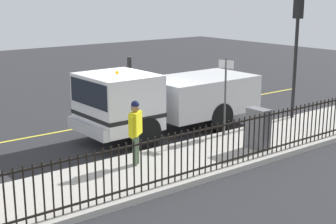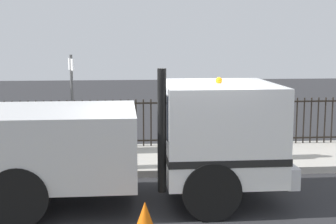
{
  "view_description": "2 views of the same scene",
  "coord_description": "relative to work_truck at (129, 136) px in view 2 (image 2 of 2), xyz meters",
  "views": [
    {
      "loc": [
        12.59,
        -8.57,
        4.52
      ],
      "look_at": [
        2.0,
        -0.26,
        1.26
      ],
      "focal_mm": 53.35,
      "sensor_mm": 36.0,
      "label": 1
    },
    {
      "loc": [
        -8.44,
        0.94,
        2.92
      ],
      "look_at": [
        1.13,
        0.1,
        1.47
      ],
      "focal_mm": 52.7,
      "sensor_mm": 36.0,
      "label": 2
    }
  ],
  "objects": [
    {
      "name": "ground_plane",
      "position": [
        -0.11,
        -0.89,
        -1.2
      ],
      "size": [
        52.24,
        52.24,
        0.0
      ],
      "primitive_type": "plane",
      "color": "#2B2B2D",
      "rests_on": "ground"
    },
    {
      "name": "utility_cabinet",
      "position": [
        3.36,
        0.94,
        -0.46
      ],
      "size": [
        0.66,
        0.37,
        1.17
      ],
      "primitive_type": "cube",
      "color": "slate",
      "rests_on": "sidewalk_slab"
    },
    {
      "name": "worker_standing",
      "position": [
        2.34,
        -2.56,
        -0.01
      ],
      "size": [
        0.46,
        0.52,
        1.69
      ],
      "rotation": [
        0.0,
        0.0,
        2.22
      ],
      "color": "yellow",
      "rests_on": "sidewalk_slab"
    },
    {
      "name": "iron_fence",
      "position": [
        3.9,
        -0.89,
        -0.43
      ],
      "size": [
        0.04,
        20.22,
        1.21
      ],
      "color": "black",
      "rests_on": "sidewalk_slab"
    },
    {
      "name": "traffic_cone",
      "position": [
        -1.79,
        -0.21,
        -0.9
      ],
      "size": [
        0.42,
        0.42,
        0.6
      ],
      "primitive_type": "cone",
      "color": "orange",
      "rests_on": "ground"
    },
    {
      "name": "street_sign",
      "position": [
        1.78,
        1.16,
        0.46
      ],
      "size": [
        0.49,
        0.17,
        2.42
      ],
      "color": "#4C4C4C",
      "rests_on": "sidewalk_slab"
    },
    {
      "name": "work_truck",
      "position": [
        0.0,
        0.0,
        0.0
      ],
      "size": [
        2.29,
        6.35,
        2.45
      ],
      "rotation": [
        0.0,
        0.0,
        3.15
      ],
      "color": "white",
      "rests_on": "ground"
    },
    {
      "name": "sidewalk_slab",
      "position": [
        2.81,
        -0.89,
        -1.12
      ],
      "size": [
        2.65,
        23.74,
        0.15
      ],
      "primitive_type": "cube",
      "color": "#B7B2A8",
      "rests_on": "ground"
    }
  ]
}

